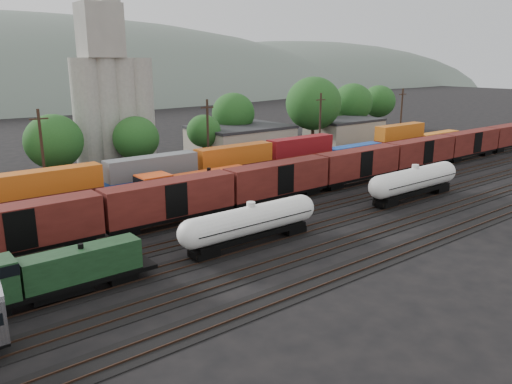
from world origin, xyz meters
TOP-DOWN VIEW (x-y plane):
  - ground at (0.00, 0.00)m, footprint 600.00×600.00m
  - tracks at (0.00, 0.00)m, footprint 180.00×33.20m
  - green_locomotive at (-19.81, -5.00)m, footprint 15.00×2.65m
  - tank_car_a at (-0.75, -5.00)m, footprint 15.97×2.86m
  - tank_car_b at (25.89, -5.00)m, footprint 16.80×3.01m
  - orange_locomotive at (1.18, 10.00)m, footprint 18.15×3.03m
  - boxcar_string at (11.37, 5.00)m, footprint 169.00×2.90m
  - container_wall at (-3.13, 15.00)m, footprint 160.00×2.60m
  - grain_silo at (3.28, 36.00)m, footprint 13.40×5.00m
  - industrial_sheds at (6.63, 35.25)m, footprint 119.38×17.26m
  - tree_band at (1.28, 37.50)m, footprint 167.96×21.48m
  - utility_poles at (0.00, 22.00)m, footprint 122.20×0.36m

SIDE VIEW (x-z plane):
  - ground at x=0.00m, z-range 0.00..0.00m
  - tracks at x=0.00m, z-range -0.05..0.15m
  - green_locomotive at x=-19.81m, z-range 0.30..4.28m
  - tank_car_a at x=-0.75m, z-range 0.41..4.59m
  - industrial_sheds at x=6.63m, z-range 0.01..5.11m
  - orange_locomotive at x=1.18m, z-range 0.32..4.86m
  - tank_car_b at x=25.89m, z-range 0.42..4.82m
  - container_wall at x=-3.13m, z-range -0.11..5.69m
  - boxcar_string at x=11.37m, z-range 1.02..5.22m
  - utility_poles at x=0.00m, z-range 0.21..12.21m
  - tree_band at x=1.28m, z-range 0.16..14.61m
  - grain_silo at x=3.28m, z-range -3.24..25.76m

